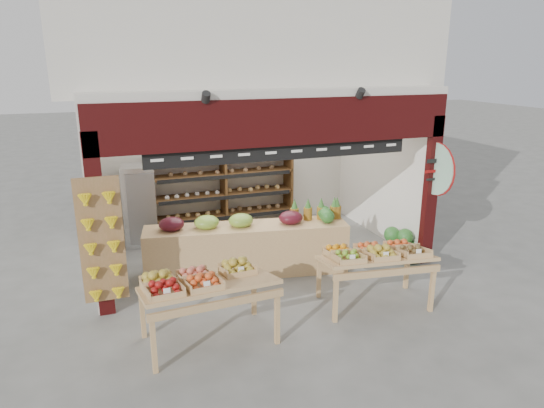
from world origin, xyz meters
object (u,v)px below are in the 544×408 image
(watermelon_pile, at_px, (403,248))
(cardboard_stack, at_px, (190,247))
(display_table_left, at_px, (198,283))
(back_shelving, at_px, (223,179))
(display_table_right, at_px, (376,255))
(refrigerator, at_px, (140,205))
(mid_counter, at_px, (247,247))

(watermelon_pile, bearing_deg, cardboard_stack, 160.76)
(watermelon_pile, bearing_deg, display_table_left, -160.37)
(back_shelving, xyz_separation_m, cardboard_stack, (-1.03, -1.44, -0.88))
(cardboard_stack, distance_m, display_table_right, 3.52)
(cardboard_stack, relative_size, display_table_right, 0.57)
(refrigerator, distance_m, mid_counter, 2.58)
(cardboard_stack, height_order, display_table_right, display_table_right)
(display_table_right, bearing_deg, display_table_left, -177.43)
(cardboard_stack, relative_size, mid_counter, 0.28)
(mid_counter, bearing_deg, refrigerator, 127.33)
(mid_counter, height_order, display_table_left, mid_counter)
(back_shelving, xyz_separation_m, refrigerator, (-1.77, -0.33, -0.32))
(display_table_left, bearing_deg, watermelon_pile, 19.63)
(refrigerator, relative_size, mid_counter, 0.46)
(refrigerator, relative_size, watermelon_pile, 2.05)
(cardboard_stack, bearing_deg, mid_counter, -48.66)
(back_shelving, relative_size, mid_counter, 0.87)
(refrigerator, bearing_deg, back_shelving, 18.32)
(mid_counter, bearing_deg, watermelon_pile, -7.44)
(refrigerator, height_order, mid_counter, refrigerator)
(back_shelving, bearing_deg, cardboard_stack, -125.42)
(mid_counter, xyz_separation_m, display_table_left, (-1.20, -1.84, 0.36))
(refrigerator, xyz_separation_m, mid_counter, (1.55, -2.03, -0.33))
(refrigerator, bearing_deg, mid_counter, -44.77)
(watermelon_pile, bearing_deg, back_shelving, 134.46)
(display_table_left, relative_size, watermelon_pile, 2.22)
(back_shelving, bearing_deg, refrigerator, -169.58)
(display_table_left, bearing_deg, display_table_right, 2.57)
(cardboard_stack, xyz_separation_m, mid_counter, (0.81, -0.92, 0.23))
(refrigerator, distance_m, cardboard_stack, 1.45)
(display_table_right, relative_size, watermelon_pile, 2.16)
(display_table_left, bearing_deg, refrigerator, 95.21)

